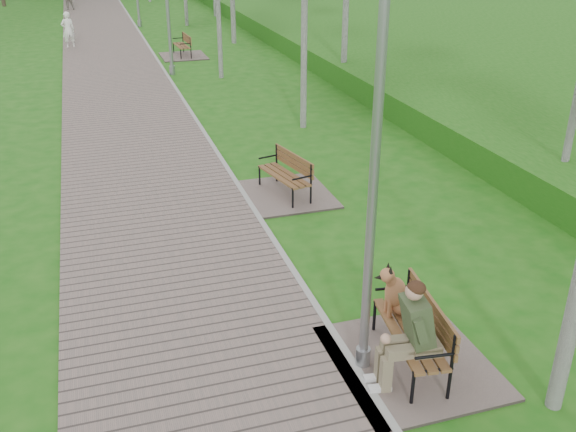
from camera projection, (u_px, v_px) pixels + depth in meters
The scene contains 9 objects.
walkway at pixel (115, 74), 22.61m from camera, with size 3.50×67.00×0.04m, color #71625C.
kerb at pixel (164, 71), 23.08m from camera, with size 0.10×67.00×0.05m, color #999993.
embankment at pixel (478, 59), 25.07m from camera, with size 14.00×70.00×1.60m, color #3E7D22.
bench_main at pixel (408, 336), 7.77m from camera, with size 1.87×2.08×1.63m.
bench_second at pixel (285, 186), 12.77m from camera, with size 1.73×1.92×1.06m.
bench_third at pixel (182, 52), 25.44m from camera, with size 1.73×1.92×1.06m.
lamp_post_near at pixel (372, 204), 7.04m from camera, with size 0.18×0.18×4.74m.
lamp_post_second at pixel (167, 2), 21.61m from camera, with size 0.20×0.20×5.27m.
pedestrian_near at pixel (68, 30), 26.89m from camera, with size 0.54×0.36×1.49m, color white.
Camera 1 is at (-2.72, -1.89, 5.08)m, focal length 40.00 mm.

